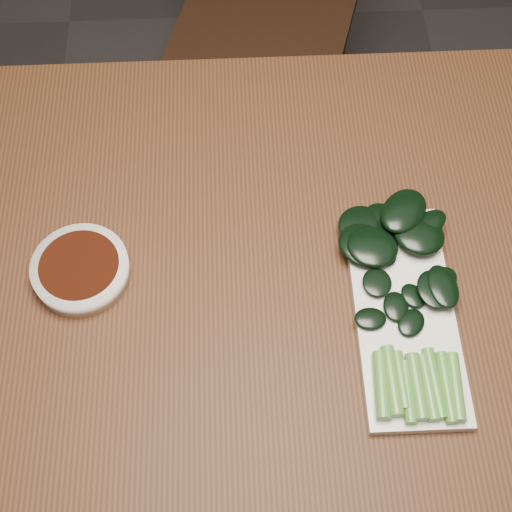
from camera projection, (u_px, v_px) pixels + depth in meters
name	position (u px, v px, depth m)	size (l,w,h in m)	color
ground	(270.00, 437.00, 1.58)	(6.00, 6.00, 0.00)	#2D2A2A
table	(279.00, 305.00, 0.99)	(1.40, 0.80, 0.75)	#472714
sauce_bowl	(81.00, 269.00, 0.92)	(0.13, 0.13, 0.03)	white
serving_plate	(404.00, 314.00, 0.90)	(0.13, 0.30, 0.01)	white
gai_lan	(400.00, 282.00, 0.90)	(0.17, 0.33, 0.03)	#529834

